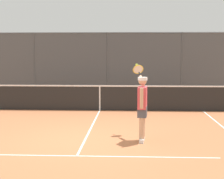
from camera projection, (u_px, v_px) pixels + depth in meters
name	position (u px, v px, depth m)	size (l,w,h in m)	color
ground_plane	(85.00, 140.00, 8.94)	(60.00, 60.00, 0.00)	#B76B42
court_line_markings	(75.00, 159.00, 7.38)	(7.86, 10.82, 0.01)	white
fence_backdrop	(108.00, 66.00, 18.43)	(17.87, 1.37, 3.19)	#474C51
tennis_net	(100.00, 97.00, 13.43)	(10.10, 0.09, 1.07)	#2D2D2D
tennis_player	(142.00, 104.00, 8.76)	(0.38, 1.38, 1.91)	silver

